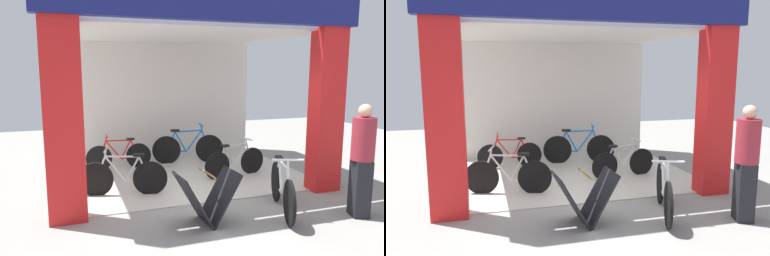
# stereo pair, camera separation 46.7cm
# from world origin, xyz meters

# --- Properties ---
(ground_plane) EXTENTS (18.19, 18.19, 0.00)m
(ground_plane) POSITION_xyz_m (0.00, 0.00, 0.00)
(ground_plane) COLOR gray
(ground_plane) RESTS_ON ground
(shop_facade) EXTENTS (5.30, 4.09, 3.84)m
(shop_facade) POSITION_xyz_m (0.00, 1.77, 2.02)
(shop_facade) COLOR beige
(shop_facade) RESTS_ON ground
(bicycle_inside_0) EXTENTS (1.46, 0.40, 0.81)m
(bicycle_inside_0) POSITION_xyz_m (1.08, 1.29, 0.32)
(bicycle_inside_0) COLOR black
(bicycle_inside_0) RESTS_ON ground
(bicycle_inside_1) EXTENTS (1.46, 0.40, 0.80)m
(bicycle_inside_1) POSITION_xyz_m (-1.15, 2.67, 0.32)
(bicycle_inside_1) COLOR black
(bicycle_inside_1) RESTS_ON ground
(bicycle_inside_2) EXTENTS (1.54, 0.49, 0.87)m
(bicycle_inside_2) POSITION_xyz_m (-1.33, 0.85, 0.35)
(bicycle_inside_2) COLOR black
(bicycle_inside_2) RESTS_ON ground
(bicycle_inside_3) EXTENTS (1.71, 0.47, 0.95)m
(bicycle_inside_3) POSITION_xyz_m (0.49, 2.70, 0.38)
(bicycle_inside_3) COLOR black
(bicycle_inside_3) RESTS_ON ground
(bicycle_parked_0) EXTENTS (0.66, 1.61, 0.94)m
(bicycle_parked_0) POSITION_xyz_m (0.95, -0.71, 0.37)
(bicycle_parked_0) COLOR black
(bicycle_parked_0) RESTS_ON ground
(sandwich_board_sign) EXTENTS (0.91, 0.62, 0.78)m
(sandwich_board_sign) POSITION_xyz_m (-0.35, -0.75, 0.39)
(sandwich_board_sign) COLOR black
(sandwich_board_sign) RESTS_ON ground
(pedestrian_0) EXTENTS (0.44, 0.44, 1.74)m
(pedestrian_0) POSITION_xyz_m (1.98, -1.25, 0.90)
(pedestrian_0) COLOR black
(pedestrian_0) RESTS_ON ground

